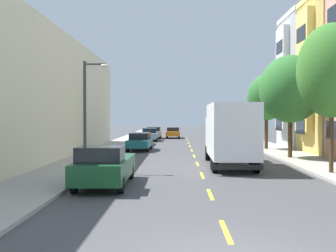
{
  "coord_description": "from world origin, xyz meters",
  "views": [
    {
      "loc": [
        -1.23,
        -8.58,
        2.93
      ],
      "look_at": [
        -1.9,
        21.39,
        2.22
      ],
      "focal_mm": 44.7,
      "sensor_mm": 36.0,
      "label": 1
    }
  ],
  "objects": [
    {
      "name": "parked_sedan_burgundy",
      "position": [
        4.21,
        37.0,
        0.75
      ],
      "size": [
        1.91,
        4.54,
        1.43
      ],
      "color": "maroon",
      "rests_on": "ground_plane"
    },
    {
      "name": "parked_wagon_teal",
      "position": [
        -4.42,
        26.92,
        0.8
      ],
      "size": [
        1.93,
        4.74,
        1.5
      ],
      "color": "#195B60",
      "rests_on": "ground_plane"
    },
    {
      "name": "delivery_box_truck",
      "position": [
        1.8,
        15.53,
        2.02
      ],
      "size": [
        2.48,
        8.21,
        3.62
      ],
      "color": "white",
      "rests_on": "ground_plane"
    },
    {
      "name": "sidewalk_left",
      "position": [
        -7.1,
        28.0,
        0.07
      ],
      "size": [
        3.2,
        120.0,
        0.14
      ],
      "primitive_type": "cube",
      "color": "#A39E93",
      "rests_on": "ground_plane"
    },
    {
      "name": "parked_hatchback_black",
      "position": [
        4.26,
        48.78,
        0.76
      ],
      "size": [
        1.76,
        4.01,
        1.5
      ],
      "color": "black",
      "rests_on": "ground_plane"
    },
    {
      "name": "parked_hatchback_navy",
      "position": [
        4.31,
        54.58,
        0.76
      ],
      "size": [
        1.82,
        4.03,
        1.5
      ],
      "color": "navy",
      "rests_on": "ground_plane"
    },
    {
      "name": "lane_centerline_dashes",
      "position": [
        0.0,
        24.5,
        0.0
      ],
      "size": [
        0.14,
        47.2,
        0.01
      ],
      "color": "yellow",
      "rests_on": "ground_plane"
    },
    {
      "name": "street_tree_second",
      "position": [
        6.4,
        12.24,
        5.17
      ],
      "size": [
        3.43,
        3.43,
        7.38
      ],
      "color": "#47331E",
      "rests_on": "sidewalk_right"
    },
    {
      "name": "street_lamp",
      "position": [
        -5.92,
        13.29,
        3.49
      ],
      "size": [
        1.35,
        0.28,
        5.67
      ],
      "color": "#38383D",
      "rests_on": "sidewalk_left"
    },
    {
      "name": "parked_pickup_forest",
      "position": [
        -4.27,
        8.73,
        0.83
      ],
      "size": [
        2.03,
        5.31,
        1.73
      ],
      "color": "#194C28",
      "rests_on": "ground_plane"
    },
    {
      "name": "parked_wagon_sky",
      "position": [
        -4.49,
        40.55,
        0.8
      ],
      "size": [
        1.92,
        4.74,
        1.5
      ],
      "color": "#7A9EC6",
      "rests_on": "ground_plane"
    },
    {
      "name": "sidewalk_right",
      "position": [
        7.1,
        28.0,
        0.07
      ],
      "size": [
        3.2,
        120.0,
        0.14
      ],
      "primitive_type": "cube",
      "color": "#A39E93",
      "rests_on": "ground_plane"
    },
    {
      "name": "parked_wagon_champagne",
      "position": [
        -4.28,
        46.13,
        0.8
      ],
      "size": [
        1.84,
        4.71,
        1.5
      ],
      "color": "tan",
      "rests_on": "ground_plane"
    },
    {
      "name": "ground_plane",
      "position": [
        0.0,
        30.0,
        0.0
      ],
      "size": [
        160.0,
        160.0,
        0.0
      ],
      "primitive_type": "plane",
      "color": "#424244"
    },
    {
      "name": "street_tree_farthest",
      "position": [
        6.4,
        27.35,
        4.51
      ],
      "size": [
        3.25,
        3.25,
        6.35
      ],
      "color": "#47331E",
      "rests_on": "sidewalk_right"
    },
    {
      "name": "moving_orange_sedan",
      "position": [
        -1.8,
        46.87,
        0.75
      ],
      "size": [
        1.8,
        4.5,
        1.43
      ],
      "color": "orange",
      "rests_on": "ground_plane"
    },
    {
      "name": "street_tree_third",
      "position": [
        6.4,
        19.8,
        4.75
      ],
      "size": [
        4.2,
        4.2,
        6.9
      ],
      "color": "#47331E",
      "rests_on": "sidewalk_right"
    }
  ]
}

